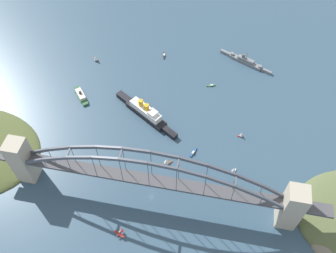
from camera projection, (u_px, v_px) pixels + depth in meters
name	position (u px, v px, depth m)	size (l,w,h in m)	color
ground_plane	(152.00, 197.00, 339.69)	(1400.00, 1400.00, 0.00)	#334C60
harbor_arch_bridge	(151.00, 181.00, 316.00)	(308.60, 17.38, 69.65)	#ADA38E
ocean_liner	(146.00, 112.00, 395.12)	(79.98, 54.92, 20.03)	black
naval_cruiser	(245.00, 61.00, 450.18)	(66.28, 33.48, 17.05)	slate
harbor_ferry_steamer	(81.00, 95.00, 415.27)	(25.51, 28.57, 8.17)	#23512D
seaplane_taxiing_near_bridge	(120.00, 234.00, 315.61)	(10.02, 7.86, 4.95)	#B7B7B2
small_boat_0	(164.00, 55.00, 459.70)	(4.49, 12.68, 1.90)	black
small_boat_1	(96.00, 58.00, 451.23)	(8.07, 6.86, 9.99)	brown
small_boat_2	(167.00, 161.00, 358.91)	(9.04, 7.22, 8.75)	brown
small_boat_3	(234.00, 170.00, 352.77)	(5.41, 6.80, 8.65)	silver
small_boat_4	(211.00, 85.00, 427.32)	(11.06, 5.02, 1.82)	#2D6B3D
small_boat_5	(193.00, 152.00, 369.08)	(5.87, 12.34, 2.33)	#234C8C
small_boat_6	(241.00, 134.00, 379.95)	(6.31, 4.25, 7.08)	#B2231E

